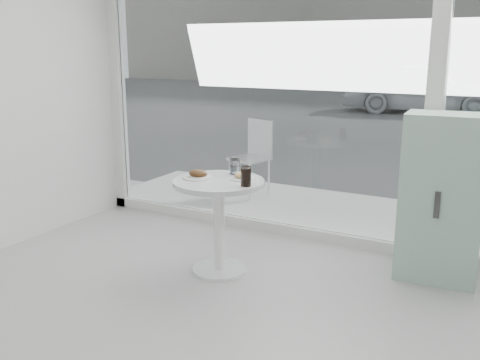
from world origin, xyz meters
The scene contains 12 objects.
storefront centered at (0.07, 3.00, 1.71)m, with size 5.00×0.14×3.00m.
main_table centered at (-0.50, 1.90, 0.55)m, with size 0.72×0.72×0.77m.
patio_deck centered at (0.00, 3.80, 0.03)m, with size 5.60×1.60×0.05m, color silver.
street centered at (0.00, 16.00, 0.00)m, with size 40.00×24.00×0.00m, color #353535.
mint_cabinet centered at (1.06, 2.63, 0.65)m, with size 0.63×0.44×1.31m.
patio_chair centered at (-1.27, 4.01, 0.56)m, with size 0.48×0.48×0.90m.
car_white centered at (-1.19, 14.06, 0.71)m, with size 1.68×4.17×1.42m, color silver.
plate_fritter centered at (-0.67, 1.88, 0.80)m, with size 0.24×0.24×0.07m.
plate_donut centered at (-0.35, 2.02, 0.79)m, with size 0.20×0.20×0.05m.
water_tumbler_a centered at (-0.48, 2.14, 0.82)m, with size 0.07×0.07×0.12m.
water_tumbler_b centered at (-0.49, 2.15, 0.83)m, with size 0.08×0.08×0.12m.
cola_glass centered at (-0.22, 1.84, 0.84)m, with size 0.08×0.08×0.15m.
Camera 1 is at (1.59, -1.59, 1.78)m, focal length 40.00 mm.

